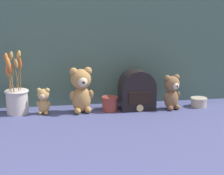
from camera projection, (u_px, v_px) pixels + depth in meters
ground_plane at (113, 112)px, 1.76m from camera, size 4.00×4.00×0.00m
backdrop_wall at (108, 37)px, 1.84m from camera, size 1.56×0.02×0.74m
teddy_bear_large at (81, 89)px, 1.72m from camera, size 0.13×0.12×0.23m
teddy_bear_medium at (172, 91)px, 1.78m from camera, size 0.10×0.09×0.18m
teddy_bear_small at (44, 100)px, 1.71m from camera, size 0.07×0.07×0.13m
flower_vase at (17, 97)px, 1.71m from camera, size 0.12×0.12×0.31m
vintage_radio at (137, 92)px, 1.79m from camera, size 0.19×0.13×0.21m
decorative_tin_tall at (110, 104)px, 1.76m from camera, size 0.08×0.08×0.08m
decorative_tin_short at (199, 102)px, 1.85m from camera, size 0.09×0.09×0.05m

